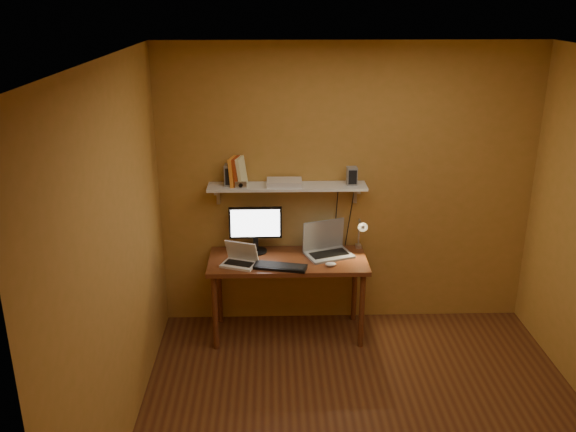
{
  "coord_description": "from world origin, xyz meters",
  "views": [
    {
      "loc": [
        -0.69,
        -3.66,
        2.95
      ],
      "look_at": [
        -0.55,
        1.18,
        1.19
      ],
      "focal_mm": 38.0,
      "sensor_mm": 36.0,
      "label": 1
    }
  ],
  "objects_px": {
    "speaker_right": "(352,176)",
    "desk_lamp": "(361,231)",
    "wall_shelf": "(287,187)",
    "laptop": "(326,245)",
    "mouse": "(331,264)",
    "shelf_camera": "(241,185)",
    "keyboard": "(280,267)",
    "speaker_left": "(231,175)",
    "desk": "(288,268)",
    "monitor": "(255,227)",
    "netbook": "(240,258)",
    "router": "(284,183)"
  },
  "relations": [
    {
      "from": "desk",
      "to": "netbook",
      "type": "bearing_deg",
      "value": -166.46
    },
    {
      "from": "wall_shelf",
      "to": "laptop",
      "type": "xyz_separation_m",
      "value": [
        0.35,
        -0.08,
        -0.53
      ]
    },
    {
      "from": "netbook",
      "to": "desk",
      "type": "bearing_deg",
      "value": 34.43
    },
    {
      "from": "speaker_left",
      "to": "desk",
      "type": "bearing_deg",
      "value": -17.46
    },
    {
      "from": "desk",
      "to": "keyboard",
      "type": "xyz_separation_m",
      "value": [
        -0.07,
        -0.19,
        0.1
      ]
    },
    {
      "from": "mouse",
      "to": "speaker_right",
      "type": "distance_m",
      "value": 0.8
    },
    {
      "from": "desk",
      "to": "router",
      "type": "height_order",
      "value": "router"
    },
    {
      "from": "keyboard",
      "to": "speaker_left",
      "type": "relative_size",
      "value": 2.4
    },
    {
      "from": "laptop",
      "to": "mouse",
      "type": "bearing_deg",
      "value": -106.95
    },
    {
      "from": "wall_shelf",
      "to": "shelf_camera",
      "type": "bearing_deg",
      "value": -169.12
    },
    {
      "from": "wall_shelf",
      "to": "shelf_camera",
      "type": "xyz_separation_m",
      "value": [
        -0.4,
        -0.08,
        0.05
      ]
    },
    {
      "from": "wall_shelf",
      "to": "speaker_left",
      "type": "height_order",
      "value": "speaker_left"
    },
    {
      "from": "desk_lamp",
      "to": "shelf_camera",
      "type": "xyz_separation_m",
      "value": [
        -1.06,
        -0.01,
        0.45
      ]
    },
    {
      "from": "speaker_left",
      "to": "router",
      "type": "relative_size",
      "value": 0.61
    },
    {
      "from": "desk",
      "to": "wall_shelf",
      "type": "relative_size",
      "value": 1.0
    },
    {
      "from": "wall_shelf",
      "to": "keyboard",
      "type": "relative_size",
      "value": 3.1
    },
    {
      "from": "desk_lamp",
      "to": "router",
      "type": "relative_size",
      "value": 1.22
    },
    {
      "from": "speaker_left",
      "to": "keyboard",
      "type": "bearing_deg",
      "value": -38.19
    },
    {
      "from": "speaker_right",
      "to": "desk",
      "type": "bearing_deg",
      "value": -163.64
    },
    {
      "from": "monitor",
      "to": "speaker_right",
      "type": "height_order",
      "value": "speaker_right"
    },
    {
      "from": "keyboard",
      "to": "speaker_right",
      "type": "relative_size",
      "value": 2.81
    },
    {
      "from": "wall_shelf",
      "to": "shelf_camera",
      "type": "height_order",
      "value": "shelf_camera"
    },
    {
      "from": "speaker_right",
      "to": "shelf_camera",
      "type": "height_order",
      "value": "speaker_right"
    },
    {
      "from": "laptop",
      "to": "netbook",
      "type": "relative_size",
      "value": 1.37
    },
    {
      "from": "shelf_camera",
      "to": "desk_lamp",
      "type": "bearing_deg",
      "value": 0.51
    },
    {
      "from": "monitor",
      "to": "laptop",
      "type": "bearing_deg",
      "value": -5.72
    },
    {
      "from": "keyboard",
      "to": "shelf_camera",
      "type": "relative_size",
      "value": 4.45
    },
    {
      "from": "monitor",
      "to": "laptop",
      "type": "xyz_separation_m",
      "value": [
        0.64,
        -0.06,
        -0.16
      ]
    },
    {
      "from": "monitor",
      "to": "speaker_right",
      "type": "relative_size",
      "value": 2.95
    },
    {
      "from": "monitor",
      "to": "mouse",
      "type": "relative_size",
      "value": 4.87
    },
    {
      "from": "netbook",
      "to": "shelf_camera",
      "type": "bearing_deg",
      "value": 107.58
    },
    {
      "from": "wall_shelf",
      "to": "monitor",
      "type": "xyz_separation_m",
      "value": [
        -0.29,
        -0.02,
        -0.37
      ]
    },
    {
      "from": "desk",
      "to": "keyboard",
      "type": "distance_m",
      "value": 0.22
    },
    {
      "from": "netbook",
      "to": "keyboard",
      "type": "distance_m",
      "value": 0.36
    },
    {
      "from": "desk",
      "to": "mouse",
      "type": "bearing_deg",
      "value": -23.99
    },
    {
      "from": "keyboard",
      "to": "shelf_camera",
      "type": "xyz_separation_m",
      "value": [
        -0.33,
        0.31,
        0.64
      ]
    },
    {
      "from": "laptop",
      "to": "desk_lamp",
      "type": "xyz_separation_m",
      "value": [
        0.31,
        0.01,
        0.13
      ]
    },
    {
      "from": "wall_shelf",
      "to": "monitor",
      "type": "distance_m",
      "value": 0.47
    },
    {
      "from": "wall_shelf",
      "to": "desk_lamp",
      "type": "xyz_separation_m",
      "value": [
        0.66,
        -0.07,
        -0.4
      ]
    },
    {
      "from": "speaker_right",
      "to": "laptop",
      "type": "bearing_deg",
      "value": -162.96
    },
    {
      "from": "router",
      "to": "speaker_right",
      "type": "bearing_deg",
      "value": 0.37
    },
    {
      "from": "monitor",
      "to": "keyboard",
      "type": "bearing_deg",
      "value": -59.83
    },
    {
      "from": "keyboard",
      "to": "shelf_camera",
      "type": "bearing_deg",
      "value": 150.55
    },
    {
      "from": "mouse",
      "to": "keyboard",
      "type": "bearing_deg",
      "value": 176.67
    },
    {
      "from": "speaker_right",
      "to": "desk_lamp",
      "type": "bearing_deg",
      "value": -37.19
    },
    {
      "from": "desk",
      "to": "mouse",
      "type": "distance_m",
      "value": 0.41
    },
    {
      "from": "netbook",
      "to": "speaker_right",
      "type": "xyz_separation_m",
      "value": [
        0.98,
        0.29,
        0.65
      ]
    },
    {
      "from": "shelf_camera",
      "to": "speaker_left",
      "type": "bearing_deg",
      "value": 138.42
    },
    {
      "from": "router",
      "to": "netbook",
      "type": "bearing_deg",
      "value": -143.67
    },
    {
      "from": "desk",
      "to": "wall_shelf",
      "type": "bearing_deg",
      "value": 90.0
    }
  ]
}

